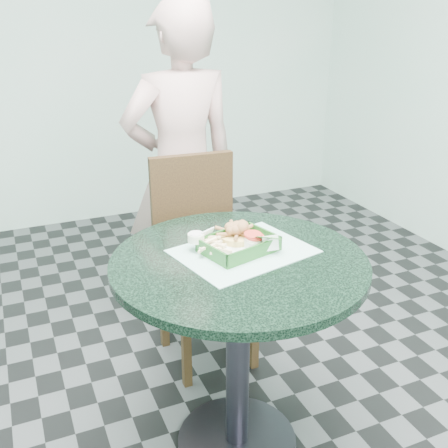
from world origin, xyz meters
name	(u,v)px	position (x,y,z in m)	size (l,w,h in m)	color
floor	(237,441)	(0.00, 0.00, 0.00)	(4.00, 5.00, 0.02)	#303335
wall_back	(86,25)	(0.00, 2.50, 1.40)	(4.00, 0.04, 2.80)	silver
cafe_table	(238,309)	(0.00, 0.00, 0.58)	(0.83, 0.83, 0.75)	#2A2A32
dining_chair	(200,246)	(0.10, 0.62, 0.53)	(0.37, 0.37, 0.93)	#3A2615
diner_person	(181,163)	(0.13, 0.94, 0.83)	(0.60, 0.40, 1.65)	#BD9790
placemat	(243,257)	(0.03, 0.04, 0.75)	(0.42, 0.32, 0.00)	#99CFC0
food_basket	(239,252)	(0.02, 0.05, 0.77)	(0.23, 0.17, 0.05)	#1E591E
crab_sandwich	(242,236)	(0.05, 0.10, 0.80)	(0.13, 0.13, 0.07)	#D8B962
fries_pile	(210,246)	(-0.06, 0.09, 0.79)	(0.10, 0.11, 0.04)	#FFE2AC
sauce_ramekin	(198,238)	(-0.09, 0.14, 0.80)	(0.05, 0.05, 0.03)	white
garnish_cup	(258,247)	(0.07, 0.01, 0.79)	(0.10, 0.10, 0.04)	silver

